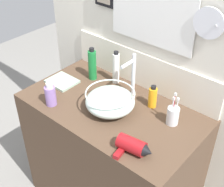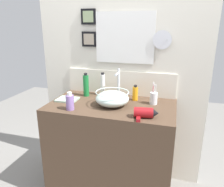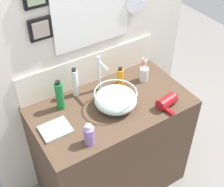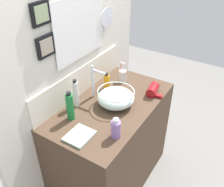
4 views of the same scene
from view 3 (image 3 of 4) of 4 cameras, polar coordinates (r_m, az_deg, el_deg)
name	(u,v)px [view 3 (image 3 of 4)]	position (r m, az deg, el deg)	size (l,w,h in m)	color
ground_plane	(112,180)	(2.84, -0.08, -15.59)	(6.00, 6.00, 0.00)	gray
vanity_counter	(112,147)	(2.48, -0.09, -9.77)	(1.11, 0.62, 0.90)	#4C3828
back_panel	(85,39)	(2.18, -4.92, 9.95)	(1.67, 0.09, 2.50)	silver
glass_bowl_sink	(116,99)	(2.10, 0.66, -1.03)	(0.29, 0.29, 0.13)	silver
faucet	(100,72)	(2.17, -2.21, 3.94)	(0.02, 0.13, 0.29)	silver
hair_drier	(168,101)	(2.16, 10.26, -1.34)	(0.19, 0.15, 0.08)	maroon
toothbrush_cup	(144,74)	(2.35, 5.85, 3.60)	(0.07, 0.07, 0.20)	silver
lotion_bottle	(89,135)	(1.87, -4.21, -7.60)	(0.07, 0.07, 0.15)	#8C6BB2
soap_dispenser	(75,83)	(2.18, -6.78, 2.00)	(0.05, 0.05, 0.23)	white
shampoo_bottle	(120,76)	(2.29, 1.52, 3.16)	(0.05, 0.05, 0.15)	orange
spray_bottle	(60,96)	(2.09, -9.56, -0.40)	(0.05, 0.05, 0.23)	#197233
hand_towel	(55,129)	(2.01, -10.30, -6.46)	(0.19, 0.16, 0.02)	#99B29E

